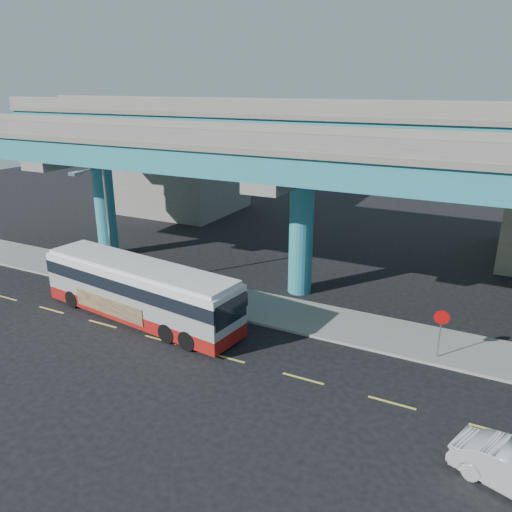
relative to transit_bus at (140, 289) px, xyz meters
The scene contains 9 objects.
ground 6.88m from the transit_bus, 11.03° to the right, with size 120.00×120.00×0.00m, color black.
sidewalk 7.96m from the transit_bus, 33.02° to the left, with size 70.00×4.00×0.15m, color gray.
lane_markings 6.94m from the transit_bus, 13.55° to the right, with size 58.00×0.12×0.01m.
viaduct 12.55m from the transit_bus, 50.29° to the left, with size 52.00×12.40×11.70m.
building_concrete 26.57m from the transit_bus, 120.69° to the left, with size 12.00×10.00×9.00m, color gray.
transit_bus is the anchor object (origin of this frame).
parked_car 8.20m from the transit_bus, 147.30° to the left, with size 3.59×1.74×1.18m, color #2B2C30.
street_lamp 6.08m from the transit_bus, 154.22° to the left, with size 0.50×2.58×7.96m.
stop_sign 15.92m from the transit_bus, 10.53° to the left, with size 0.74×0.15×2.49m.
Camera 1 is at (10.97, -18.70, 12.66)m, focal length 35.00 mm.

